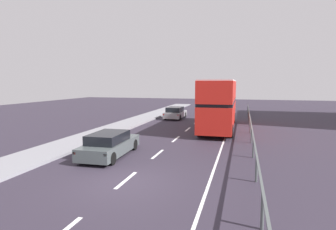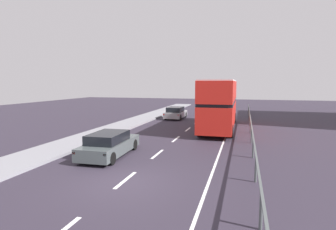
{
  "view_description": "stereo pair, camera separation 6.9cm",
  "coord_description": "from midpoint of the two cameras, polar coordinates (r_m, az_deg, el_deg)",
  "views": [
    {
      "loc": [
        4.62,
        -10.1,
        4.02
      ],
      "look_at": [
        -0.37,
        8.12,
        1.83
      ],
      "focal_mm": 29.58,
      "sensor_mm": 36.0,
      "label": 1
    },
    {
      "loc": [
        4.68,
        -10.08,
        4.02
      ],
      "look_at": [
        -0.37,
        8.12,
        1.83
      ],
      "focal_mm": 29.58,
      "sensor_mm": 36.0,
      "label": 2
    }
  ],
  "objects": [
    {
      "name": "lane_paint_markings",
      "position": [
        19.65,
        7.57,
        -5.23
      ],
      "size": [
        3.52,
        46.0,
        0.01
      ],
      "color": "silver",
      "rests_on": "ground"
    },
    {
      "name": "near_sidewalk_kerb",
      "position": [
        15.34,
        -30.84,
        -9.26
      ],
      "size": [
        2.81,
        80.0,
        0.14
      ],
      "primitive_type": "cube",
      "color": "gray",
      "rests_on": "ground"
    },
    {
      "name": "sedan_car_ahead",
      "position": [
        31.27,
        1.65,
        0.42
      ],
      "size": [
        1.87,
        4.11,
        1.33
      ],
      "rotation": [
        0.0,
        0.0,
        -0.01
      ],
      "color": "gray",
      "rests_on": "ground"
    },
    {
      "name": "bridge_side_railing",
      "position": [
        19.35,
        16.98,
        -3.01
      ],
      "size": [
        0.1,
        42.0,
        1.07
      ],
      "color": "#4F5555",
      "rests_on": "ground"
    },
    {
      "name": "hatchback_car_near",
      "position": [
        15.66,
        -11.87,
        -5.96
      ],
      "size": [
        2.0,
        4.64,
        1.33
      ],
      "rotation": [
        0.0,
        0.0,
        0.04
      ],
      "color": "#495152",
      "rests_on": "ground"
    },
    {
      "name": "double_decker_bus_red",
      "position": [
        24.63,
        10.68,
        2.48
      ],
      "size": [
        2.71,
        11.03,
        4.28
      ],
      "rotation": [
        0.0,
        0.0,
        0.01
      ],
      "color": "red",
      "rests_on": "ground"
    },
    {
      "name": "ground_plane",
      "position": [
        11.83,
        -8.92,
        -13.58
      ],
      "size": [
        75.95,
        120.0,
        0.1
      ],
      "primitive_type": "cube",
      "color": "#2F2936"
    }
  ]
}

